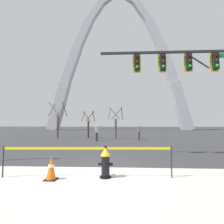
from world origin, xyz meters
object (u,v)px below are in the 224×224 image
Objects in this scene: fire_hydrant at (106,163)px; pedestrian_standing_center at (139,132)px; traffic_signal_gantry at (197,73)px; monument_arch at (119,68)px; pedestrian_walking_left at (97,133)px; traffic_cone_by_hydrant at (51,168)px.

pedestrian_standing_center is (2.41, 13.35, 0.35)m from fire_hydrant.
traffic_signal_gantry is 45.41m from monument_arch.
pedestrian_walking_left and pedestrian_standing_center have the same top height.
monument_arch reaches higher than fire_hydrant.
traffic_signal_gantry is at bearing 39.78° from fire_hydrant.
traffic_cone_by_hydrant is 0.02× the size of monument_arch.
pedestrian_walking_left reaches higher than fire_hydrant.
fire_hydrant is 0.62× the size of pedestrian_standing_center.
fire_hydrant is 0.62× the size of pedestrian_walking_left.
pedestrian_walking_left is at bearing -93.03° from monument_arch.
fire_hydrant reaches higher than traffic_cone_by_hydrant.
traffic_signal_gantry reaches higher than pedestrian_standing_center.
monument_arch reaches higher than traffic_signal_gantry.
traffic_cone_by_hydrant is 12.43m from pedestrian_walking_left.
pedestrian_walking_left is (-6.58, 8.28, -3.59)m from traffic_signal_gantry.
traffic_signal_gantry is 4.92× the size of pedestrian_standing_center.
traffic_cone_by_hydrant is 0.46× the size of pedestrian_standing_center.
traffic_signal_gantry is at bearing -77.03° from pedestrian_standing_center.
pedestrian_walking_left is (-1.98, 12.11, 0.35)m from fire_hydrant.
monument_arch reaches higher than pedestrian_walking_left.
pedestrian_walking_left is at bearing 128.45° from traffic_signal_gantry.
fire_hydrant is at bearing 10.43° from traffic_cone_by_hydrant.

